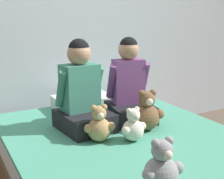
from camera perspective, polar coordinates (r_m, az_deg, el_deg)
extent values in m
cube|color=silver|center=(2.92, -8.24, 14.65)|extent=(8.00, 0.06, 2.50)
cube|color=brown|center=(2.24, 2.88, -15.79)|extent=(1.51, 1.89, 0.19)
cube|color=silver|center=(2.16, 2.94, -11.60)|extent=(1.48, 1.85, 0.18)
cube|color=#4CA384|center=(2.11, 2.97, -9.08)|extent=(1.49, 1.87, 0.03)
cube|color=black|center=(2.23, -5.04, -5.69)|extent=(0.36, 0.42, 0.13)
cube|color=#3D8470|center=(2.21, -5.91, 0.36)|extent=(0.27, 0.19, 0.33)
sphere|color=tan|center=(2.17, -6.07, 6.59)|extent=(0.17, 0.17, 0.17)
sphere|color=black|center=(2.17, -6.09, 7.35)|extent=(0.15, 0.15, 0.15)
cylinder|color=#3D8470|center=(2.15, -9.27, 0.08)|extent=(0.07, 0.15, 0.27)
cylinder|color=#3D8470|center=(2.28, -2.76, 1.03)|extent=(0.07, 0.15, 0.27)
cube|color=black|center=(2.40, 3.38, -4.23)|extent=(0.36, 0.40, 0.13)
cube|color=#7F4789|center=(2.38, 2.96, 1.50)|extent=(0.25, 0.16, 0.34)
sphere|color=tan|center=(2.35, 3.04, 7.27)|extent=(0.16, 0.16, 0.16)
sphere|color=black|center=(2.34, 3.05, 7.94)|extent=(0.14, 0.14, 0.14)
cylinder|color=#7F4789|center=(2.34, -0.06, 1.47)|extent=(0.08, 0.15, 0.27)
cylinder|color=#7F4789|center=(2.44, 5.87, 1.91)|extent=(0.08, 0.15, 0.27)
sphere|color=tan|center=(2.02, -2.36, -7.31)|extent=(0.15, 0.15, 0.15)
sphere|color=tan|center=(1.99, -2.39, -4.34)|extent=(0.10, 0.10, 0.10)
sphere|color=beige|center=(1.95, -2.12, -4.83)|extent=(0.04, 0.04, 0.04)
sphere|color=tan|center=(1.97, -3.37, -3.38)|extent=(0.04, 0.04, 0.04)
sphere|color=tan|center=(1.98, -1.43, -3.23)|extent=(0.04, 0.04, 0.04)
sphere|color=tan|center=(1.99, -4.33, -7.13)|extent=(0.06, 0.06, 0.06)
sphere|color=tan|center=(2.02, -0.23, -6.76)|extent=(0.06, 0.06, 0.06)
sphere|color=brown|center=(2.22, 6.34, -5.06)|extent=(0.18, 0.18, 0.18)
sphere|color=brown|center=(2.18, 6.43, -1.77)|extent=(0.11, 0.11, 0.11)
sphere|color=beige|center=(2.14, 6.85, -2.26)|extent=(0.05, 0.05, 0.05)
sphere|color=brown|center=(2.16, 5.43, -0.70)|extent=(0.05, 0.05, 0.05)
sphere|color=brown|center=(2.18, 7.48, -0.58)|extent=(0.05, 0.05, 0.05)
sphere|color=brown|center=(2.17, 4.32, -4.82)|extent=(0.07, 0.07, 0.07)
sphere|color=brown|center=(2.23, 8.64, -4.46)|extent=(0.07, 0.07, 0.07)
sphere|color=silver|center=(2.03, 3.79, -7.43)|extent=(0.14, 0.14, 0.14)
sphere|color=silver|center=(2.00, 3.83, -4.71)|extent=(0.09, 0.09, 0.09)
sphere|color=beige|center=(1.97, 4.53, -5.10)|extent=(0.04, 0.04, 0.04)
sphere|color=silver|center=(1.97, 3.14, -3.94)|extent=(0.04, 0.04, 0.04)
sphere|color=silver|center=(2.01, 4.55, -3.61)|extent=(0.04, 0.04, 0.04)
sphere|color=silver|center=(1.98, 2.54, -7.49)|extent=(0.05, 0.05, 0.05)
sphere|color=silver|center=(2.06, 5.51, -6.67)|extent=(0.05, 0.05, 0.05)
sphere|color=#939399|center=(1.51, 8.97, -14.94)|extent=(0.16, 0.16, 0.16)
sphere|color=#939399|center=(1.46, 9.14, -10.89)|extent=(0.10, 0.10, 0.10)
sphere|color=beige|center=(1.43, 10.13, -11.70)|extent=(0.05, 0.05, 0.05)
sphere|color=#939399|center=(1.42, 7.97, -9.74)|extent=(0.04, 0.04, 0.04)
sphere|color=#939399|center=(1.46, 10.40, -9.18)|extent=(0.04, 0.04, 0.04)
sphere|color=#939399|center=(1.45, 6.74, -15.23)|extent=(0.06, 0.06, 0.06)
sphere|color=#939399|center=(1.53, 11.83, -13.81)|extent=(0.06, 0.06, 0.06)
cube|color=white|center=(2.72, -5.28, -2.32)|extent=(0.49, 0.33, 0.11)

